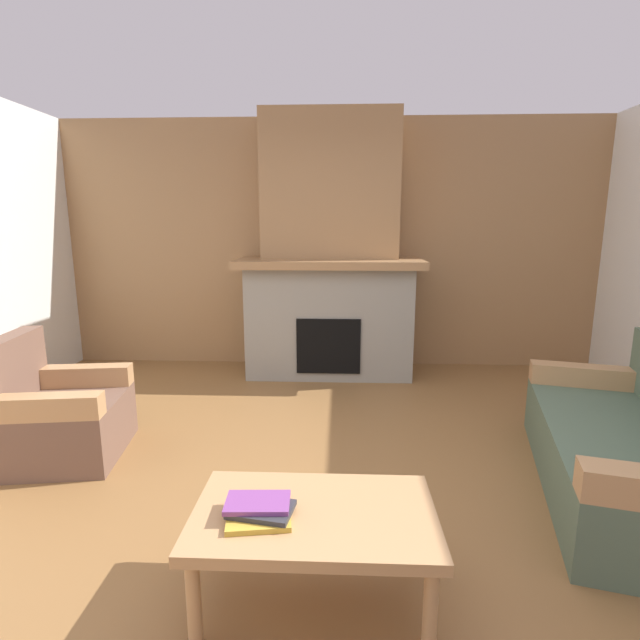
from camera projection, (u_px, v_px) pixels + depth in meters
ground at (318, 513)px, 2.67m from camera, size 9.00×9.00×0.00m
wall_back_wood_panel at (330, 245)px, 5.34m from camera, size 6.00×0.12×2.70m
fireplace at (330, 265)px, 5.01m from camera, size 1.90×0.82×2.70m
couch at (634, 450)px, 2.79m from camera, size 1.26×1.95×0.85m
armchair at (56, 415)px, 3.27m from camera, size 0.86×0.86×0.85m
coffee_table at (314, 523)px, 1.97m from camera, size 1.00×0.60×0.43m
book_stack_near_edge at (259, 510)px, 1.91m from camera, size 0.29×0.25×0.06m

